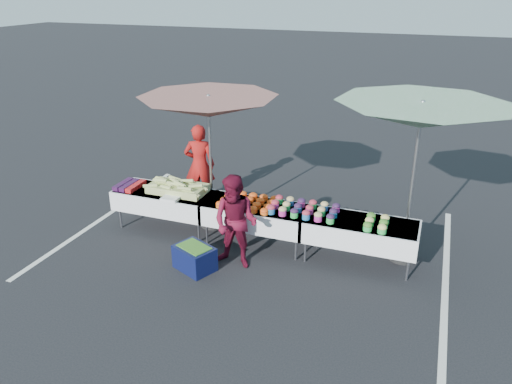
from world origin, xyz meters
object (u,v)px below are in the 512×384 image
(table_center, at_px, (256,214))
(umbrella_left, at_px, (209,108))
(table_left, at_px, (165,199))
(storage_bin, at_px, (195,257))
(customer, at_px, (235,222))
(table_right, at_px, (360,231))
(umbrella_right, at_px, (421,116))
(vendor, at_px, (200,165))

(table_center, height_order, umbrella_left, umbrella_left)
(table_left, xyz_separation_m, storage_bin, (1.16, -1.13, -0.37))
(customer, height_order, storage_bin, customer)
(table_right, xyz_separation_m, umbrella_left, (-2.83, 0.40, 1.70))
(table_center, xyz_separation_m, umbrella_left, (-1.03, 0.40, 1.70))
(table_center, distance_m, table_right, 1.80)
(umbrella_left, distance_m, storage_bin, 2.61)
(umbrella_right, bearing_deg, umbrella_left, 180.00)
(umbrella_left, bearing_deg, table_right, -8.04)
(table_right, xyz_separation_m, vendor, (-3.50, 1.26, 0.27))
(table_left, height_order, storage_bin, table_left)
(table_left, distance_m, customer, 1.92)
(table_left, xyz_separation_m, table_center, (1.80, 0.00, 0.00))
(umbrella_right, xyz_separation_m, storage_bin, (-3.14, -1.53, -2.24))
(umbrella_right, distance_m, storage_bin, 4.15)
(table_right, bearing_deg, umbrella_right, 29.74)
(umbrella_right, height_order, storage_bin, umbrella_right)
(umbrella_right, bearing_deg, customer, -155.10)
(table_left, height_order, table_center, same)
(table_center, bearing_deg, storage_bin, -119.27)
(table_center, relative_size, vendor, 1.09)
(vendor, xyz_separation_m, customer, (1.64, -2.04, -0.07))
(table_left, relative_size, table_center, 1.00)
(customer, xyz_separation_m, umbrella_left, (-0.98, 1.19, 1.51))
(table_center, height_order, umbrella_right, umbrella_right)
(table_center, height_order, customer, customer)
(table_left, height_order, umbrella_left, umbrella_left)
(umbrella_left, bearing_deg, vendor, 127.94)
(customer, relative_size, umbrella_right, 0.49)
(umbrella_left, xyz_separation_m, storage_bin, (0.40, -1.53, -2.08))
(customer, bearing_deg, table_right, 25.75)
(vendor, relative_size, umbrella_right, 0.53)
(table_center, bearing_deg, table_left, 180.00)
(table_right, distance_m, storage_bin, 2.71)
(storage_bin, bearing_deg, table_center, 84.91)
(umbrella_left, xyz_separation_m, umbrella_right, (3.53, -0.00, 0.16))
(table_left, relative_size, customer, 1.19)
(table_center, xyz_separation_m, vendor, (-1.70, 1.26, 0.27))
(customer, bearing_deg, vendor, 131.61)
(table_left, bearing_deg, umbrella_right, 5.31)
(table_right, relative_size, vendor, 1.09)
(vendor, height_order, customer, vendor)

